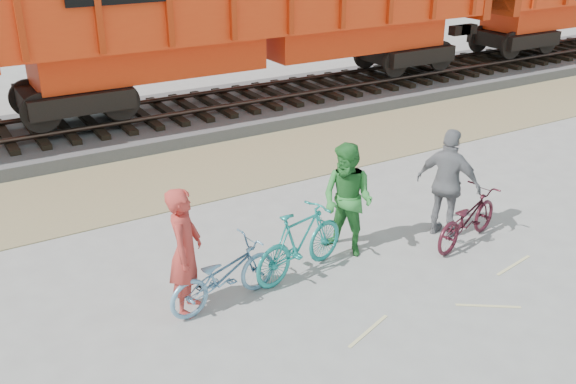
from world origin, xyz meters
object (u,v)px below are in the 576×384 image
at_px(bicycle_blue, 224,274).
at_px(person_woman, 448,184).
at_px(bicycle_maroon, 467,218).
at_px(person_man, 348,200).
at_px(bicycle_teal, 300,242).
at_px(person_solo, 185,251).

height_order(bicycle_blue, person_woman, person_woman).
relative_size(bicycle_maroon, person_man, 0.93).
xyz_separation_m(bicycle_teal, person_solo, (-1.83, -0.03, 0.37)).
distance_m(bicycle_teal, person_woman, 2.82).
bearing_deg(bicycle_maroon, bicycle_blue, 69.02).
height_order(bicycle_teal, person_man, person_man).
distance_m(person_man, person_woman, 1.83).
bearing_deg(bicycle_maroon, person_solo, 68.43).
distance_m(bicycle_maroon, person_solo, 4.77).
bearing_deg(bicycle_teal, bicycle_maroon, -115.46).
xyz_separation_m(bicycle_blue, bicycle_teal, (1.33, 0.13, 0.09)).
bearing_deg(bicycle_maroon, bicycle_teal, 63.88).
bearing_deg(person_man, bicycle_teal, -101.73).
relative_size(bicycle_blue, bicycle_teal, 0.96).
relative_size(bicycle_teal, person_solo, 0.99).
relative_size(person_solo, person_woman, 0.97).
distance_m(bicycle_blue, person_solo, 0.69).
xyz_separation_m(person_solo, person_woman, (4.62, -0.13, 0.02)).
bearing_deg(person_solo, person_woman, -55.59).
relative_size(bicycle_teal, bicycle_maroon, 1.05).
height_order(bicycle_teal, person_solo, person_solo).
height_order(bicycle_blue, bicycle_teal, bicycle_teal).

